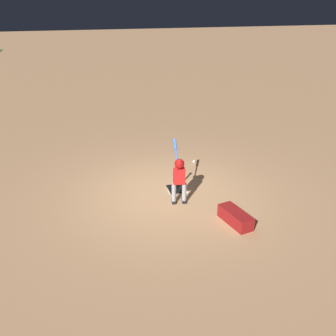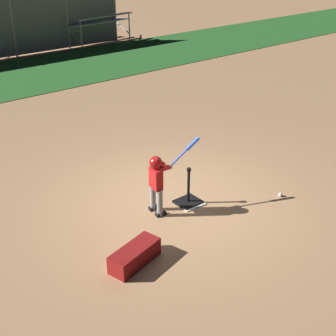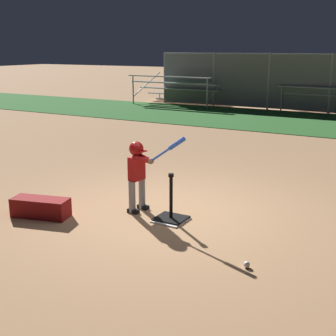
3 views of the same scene
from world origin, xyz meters
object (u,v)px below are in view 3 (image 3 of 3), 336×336
baseball (247,265)px  equipment_bag (41,207)px  batting_tee (171,214)px  bleachers_center (181,89)px  batter_child (139,168)px  bleachers_left_center (321,99)px

baseball → equipment_bag: (-3.21, 0.11, 0.10)m
batting_tee → baseball: 1.72m
batting_tee → equipment_bag: size_ratio=0.83×
bleachers_center → batting_tee: bearing=-63.2°
batter_child → baseball: batter_child is taller
bleachers_left_center → equipment_bag: bearing=-94.9°
batter_child → bleachers_left_center: size_ratio=0.41×
equipment_bag → bleachers_left_center: bearing=71.2°
batting_tee → baseball: bearing=-31.6°
bleachers_left_center → batter_child: bearing=-90.2°
baseball → batter_child: bearing=154.2°
bleachers_center → bleachers_left_center: bearing=4.3°
batting_tee → bleachers_center: size_ratio=0.18×
bleachers_center → equipment_bag: bleachers_center is taller
baseball → bleachers_center: 15.64m
batter_child → baseball: (2.07, -1.00, -0.65)m
equipment_bag → bleachers_center: bearing=95.1°
batting_tee → bleachers_center: (-6.37, 12.63, 0.52)m
bleachers_center → bleachers_left_center: bleachers_center is taller
batting_tee → equipment_bag: 1.92m
baseball → bleachers_center: (-7.83, 13.53, 0.58)m
batting_tee → baseball: size_ratio=9.40×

